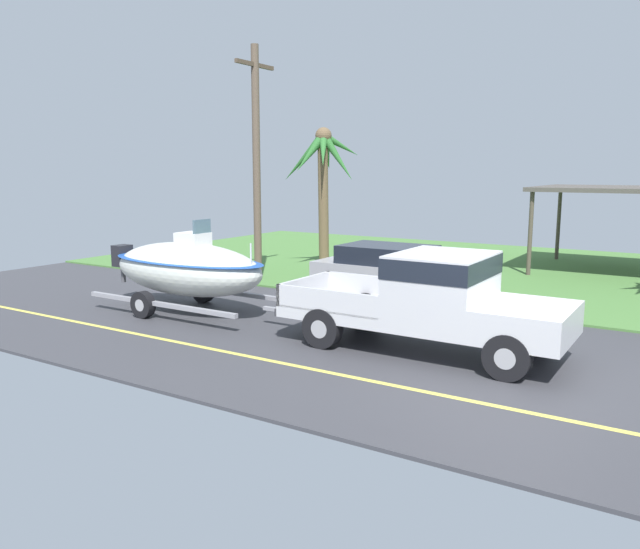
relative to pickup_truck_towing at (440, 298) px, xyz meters
The scene contains 7 objects.
ground 8.25m from the pickup_truck_towing, 79.21° to the left, with size 36.00×22.00×0.11m.
pickup_truck_towing is the anchor object (origin of this frame).
boat_on_trailer 6.57m from the pickup_truck_towing, behind, with size 5.76×2.30×2.32m.
parked_sedan_near 5.76m from the pickup_truck_towing, 124.53° to the left, with size 4.49×1.95×1.38m.
carport_awning 12.27m from the pickup_truck_towing, 79.91° to the left, with size 6.28×4.80×2.92m.
palm_tree_near_right 10.30m from the pickup_truck_towing, 134.93° to the left, with size 2.88×2.89×4.88m.
utility_pole 9.56m from the pickup_truck_towing, 149.92° to the left, with size 0.24×1.80×7.23m.
Camera 1 is at (2.75, -10.70, 3.49)m, focal length 35.08 mm.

